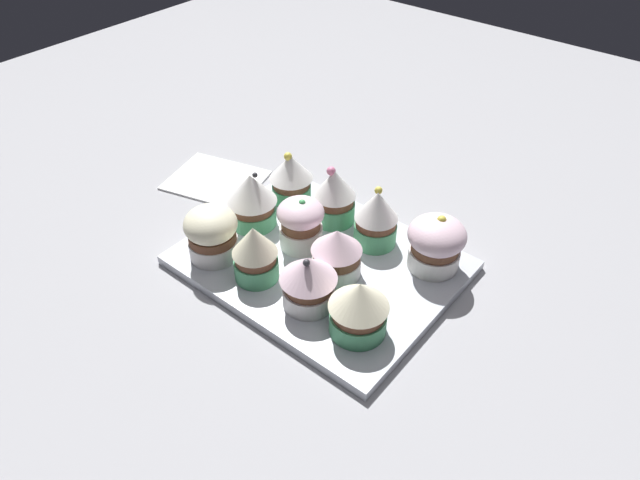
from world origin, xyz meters
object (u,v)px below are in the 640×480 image
cupcake_4 (253,198)px  cupcake_6 (337,252)px  baking_tray (320,262)px  cupcake_9 (376,218)px  cupcake_8 (334,196)px  cupcake_3 (359,307)px  napkin (216,179)px  cupcake_0 (212,233)px  cupcake_10 (436,243)px  cupcake_5 (301,223)px  cupcake_2 (308,280)px  cupcake_7 (291,177)px  cupcake_1 (255,253)px

cupcake_4 → cupcake_6: bearing=-3.6°
baking_tray → cupcake_6: bearing=-13.6°
cupcake_4 → cupcake_9: size_ratio=0.97×
cupcake_8 → cupcake_9: (6.76, -0.36, -0.06)cm
cupcake_3 → napkin: bearing=162.2°
cupcake_0 → cupcake_10: 26.48cm
cupcake_0 → cupcake_5: bearing=49.7°
cupcake_2 → cupcake_10: size_ratio=0.98×
cupcake_2 → cupcake_7: size_ratio=0.94×
cupcake_10 → napkin: bearing=-175.0°
cupcake_10 → napkin: 35.27cm
cupcake_10 → cupcake_0: bearing=-144.9°
cupcake_1 → cupcake_4: cupcake_4 is taller
cupcake_4 → cupcake_10: 23.60cm
cupcake_6 → cupcake_8: size_ratio=0.80×
napkin → cupcake_2: bearing=-22.1°
cupcake_6 → cupcake_7: size_ratio=0.88×
cupcake_7 → cupcake_0: bearing=-88.5°
cupcake_2 → cupcake_8: size_ratio=0.87×
cupcake_0 → cupcake_10: size_ratio=0.96×
cupcake_0 → cupcake_1: (6.73, 0.48, 0.22)cm
cupcake_1 → cupcake_5: cupcake_1 is taller
cupcake_3 → cupcake_9: size_ratio=0.86×
cupcake_4 → cupcake_7: 7.02cm
cupcake_5 → cupcake_4: bearing=-176.2°
cupcake_0 → cupcake_6: cupcake_0 is taller
baking_tray → napkin: size_ratio=2.38×
cupcake_9 → cupcake_10: cupcake_9 is taller
cupcake_2 → cupcake_7: bearing=136.9°
cupcake_0 → cupcake_7: cupcake_7 is taller
cupcake_5 → cupcake_10: bearing=25.6°
baking_tray → cupcake_2: bearing=-60.5°
cupcake_4 → cupcake_5: cupcake_4 is taller
cupcake_6 → cupcake_7: cupcake_7 is taller
cupcake_2 → cupcake_7: (-14.54, 13.61, 0.19)cm
cupcake_1 → cupcake_3: size_ratio=1.07×
cupcake_7 → napkin: cupcake_7 is taller
cupcake_10 → cupcake_5: bearing=-154.4°
cupcake_3 → cupcake_1: bearing=-176.7°
cupcake_8 → cupcake_10: cupcake_8 is taller
cupcake_6 → cupcake_9: size_ratio=0.81×
baking_tray → cupcake_5: cupcake_5 is taller
cupcake_4 → cupcake_7: bearing=87.4°
cupcake_1 → cupcake_5: (0.23, 7.71, -0.24)cm
baking_tray → cupcake_5: 5.43cm
cupcake_1 → cupcake_10: 21.00cm
cupcake_7 → baking_tray: bearing=-33.3°
cupcake_9 → cupcake_10: size_ratio=1.12×
cupcake_4 → cupcake_6: (14.28, -0.89, -0.61)cm
cupcake_1 → cupcake_9: 15.58cm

